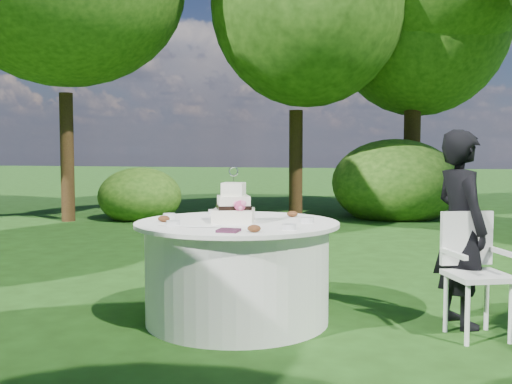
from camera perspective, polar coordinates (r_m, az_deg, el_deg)
ground at (r=4.74m, az=-1.80°, el=-12.12°), size 80.00×80.00×0.00m
napkins at (r=4.02m, az=-2.63°, el=-3.68°), size 0.14×0.14×0.02m
feather_plume at (r=4.30m, az=-6.54°, el=-3.24°), size 0.48×0.07×0.01m
guest at (r=4.73m, az=18.92°, el=-3.28°), size 0.55×0.64×1.47m
table at (r=4.65m, az=-1.81°, el=-7.52°), size 1.56×1.56×0.77m
cake at (r=4.54m, az=-2.14°, el=-1.46°), size 0.35×0.35×0.42m
chair at (r=4.54m, az=19.99°, el=-6.40°), size 0.51×0.51×0.88m
votives at (r=4.58m, az=-2.59°, el=-2.60°), size 1.22×0.95×0.04m
petal_cups at (r=4.49m, az=-1.78°, el=-2.67°), size 0.98×1.05×0.05m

